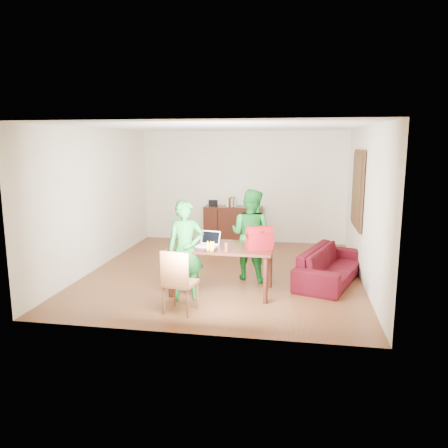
% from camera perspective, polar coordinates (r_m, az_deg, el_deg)
% --- Properties ---
extents(room, '(5.20, 5.70, 2.90)m').
position_cam_1_polar(room, '(8.18, 0.25, 2.74)').
color(room, '#432510').
rests_on(room, ground).
extents(table, '(1.69, 0.98, 0.78)m').
position_cam_1_polar(table, '(7.09, -0.27, -3.64)').
color(table, black).
rests_on(table, ground).
extents(chair, '(0.49, 0.48, 0.94)m').
position_cam_1_polar(chair, '(6.40, -5.74, -9.10)').
color(chair, brown).
rests_on(chair, ground).
extents(person_near, '(0.66, 0.53, 1.57)m').
position_cam_1_polar(person_near, '(6.78, -5.04, -3.46)').
color(person_near, '#12541B').
rests_on(person_near, ground).
extents(person_far, '(0.96, 0.87, 1.62)m').
position_cam_1_polar(person_far, '(7.78, 3.53, -1.40)').
color(person_far, '#155F1D').
rests_on(person_far, ground).
extents(laptop, '(0.37, 0.29, 0.23)m').
position_cam_1_polar(laptop, '(7.02, -2.24, -2.60)').
color(laptop, white).
rests_on(laptop, table).
extents(bananas, '(0.17, 0.11, 0.06)m').
position_cam_1_polar(bananas, '(6.70, -1.78, -3.35)').
color(bananas, yellow).
rests_on(bananas, table).
extents(bottle, '(0.07, 0.07, 0.16)m').
position_cam_1_polar(bottle, '(6.68, 0.30, -2.94)').
color(bottle, '#532412').
rests_on(bottle, table).
extents(red_bag, '(0.45, 0.36, 0.29)m').
position_cam_1_polar(red_bag, '(6.85, 4.64, -2.11)').
color(red_bag, '#6D0907').
rests_on(red_bag, table).
extents(sofa, '(1.39, 2.14, 0.58)m').
position_cam_1_polar(sofa, '(7.98, 13.77, -5.24)').
color(sofa, '#340607').
rests_on(sofa, ground).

